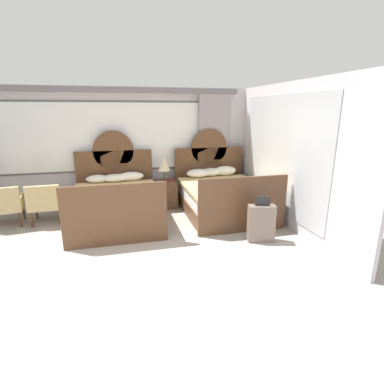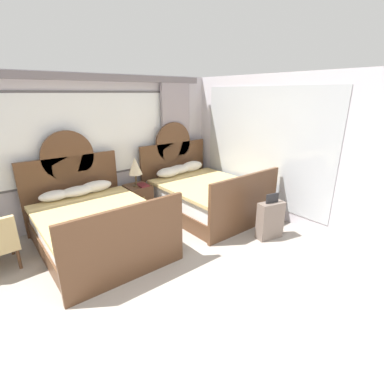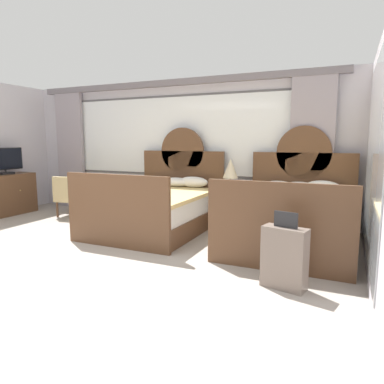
% 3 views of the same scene
% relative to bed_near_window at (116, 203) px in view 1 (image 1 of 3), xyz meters
% --- Properties ---
extents(ground_plane, '(24.00, 24.00, 0.00)m').
position_rel_bed_near_window_xyz_m(ground_plane, '(-0.25, -2.52, -0.38)').
color(ground_plane, '#9E9389').
extents(wall_back_window, '(6.91, 0.22, 2.70)m').
position_rel_bed_near_window_xyz_m(wall_back_window, '(-0.25, 1.18, 1.05)').
color(wall_back_window, silver).
rests_on(wall_back_window, ground_plane).
extents(wall_right_mirror, '(0.08, 4.30, 2.70)m').
position_rel_bed_near_window_xyz_m(wall_right_mirror, '(3.24, -0.94, 0.97)').
color(wall_right_mirror, silver).
rests_on(wall_right_mirror, ground_plane).
extents(bed_near_window, '(1.70, 2.20, 1.76)m').
position_rel_bed_near_window_xyz_m(bed_near_window, '(0.00, 0.00, 0.00)').
color(bed_near_window, brown).
rests_on(bed_near_window, ground_plane).
extents(bed_near_mirror, '(1.70, 2.20, 1.76)m').
position_rel_bed_near_window_xyz_m(bed_near_mirror, '(2.25, 0.01, 0.00)').
color(bed_near_mirror, brown).
rests_on(bed_near_mirror, ground_plane).
extents(nightstand_between_beds, '(0.46, 0.48, 0.64)m').
position_rel_bed_near_window_xyz_m(nightstand_between_beds, '(1.13, 0.68, -0.06)').
color(nightstand_between_beds, brown).
rests_on(nightstand_between_beds, ground_plane).
extents(table_lamp_on_nightstand, '(0.27, 0.27, 0.57)m').
position_rel_bed_near_window_xyz_m(table_lamp_on_nightstand, '(1.09, 0.66, 0.65)').
color(table_lamp_on_nightstand, brown).
rests_on(table_lamp_on_nightstand, nightstand_between_beds).
extents(book_on_nightstand, '(0.18, 0.26, 0.03)m').
position_rel_bed_near_window_xyz_m(book_on_nightstand, '(1.19, 0.59, 0.27)').
color(book_on_nightstand, maroon).
rests_on(book_on_nightstand, nightstand_between_beds).
extents(armchair_by_window_left, '(0.64, 0.64, 0.82)m').
position_rel_bed_near_window_xyz_m(armchair_by_window_left, '(-1.36, 0.26, 0.06)').
color(armchair_by_window_left, tan).
rests_on(armchair_by_window_left, ground_plane).
extents(armchair_by_window_centre, '(0.69, 0.69, 0.82)m').
position_rel_bed_near_window_xyz_m(armchair_by_window_centre, '(-2.08, 0.26, 0.06)').
color(armchair_by_window_centre, tan).
rests_on(armchair_by_window_centre, ground_plane).
extents(suitcase_on_floor, '(0.48, 0.29, 0.81)m').
position_rel_bed_near_window_xyz_m(suitcase_on_floor, '(2.41, -1.56, -0.06)').
color(suitcase_on_floor, '#75665B').
rests_on(suitcase_on_floor, ground_plane).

